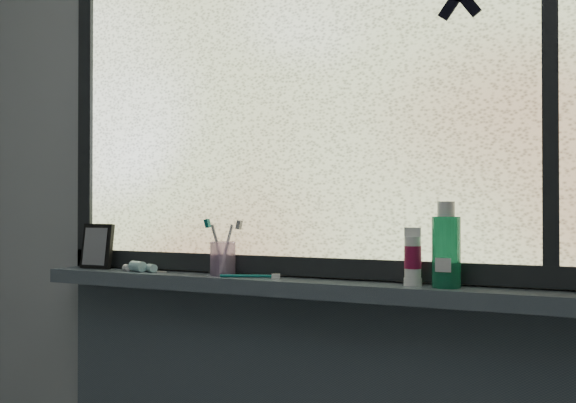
% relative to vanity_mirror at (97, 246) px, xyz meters
% --- Properties ---
extents(wall_back, '(3.00, 0.01, 2.50)m').
position_rel_vanity_mirror_xyz_m(wall_back, '(0.69, 0.07, 0.16)').
color(wall_back, '#9EA3A8').
rests_on(wall_back, ground).
extents(windowsill, '(1.62, 0.14, 0.04)m').
position_rel_vanity_mirror_xyz_m(windowsill, '(0.69, -0.00, -0.09)').
color(windowsill, '#444F5B').
rests_on(windowsill, wall_back).
extents(window_pane, '(1.50, 0.01, 1.00)m').
position_rel_vanity_mirror_xyz_m(window_pane, '(0.69, 0.05, 0.44)').
color(window_pane, silver).
rests_on(window_pane, wall_back).
extents(frame_bottom, '(1.60, 0.03, 0.05)m').
position_rel_vanity_mirror_xyz_m(frame_bottom, '(0.69, 0.04, -0.04)').
color(frame_bottom, black).
rests_on(frame_bottom, windowsill).
extents(frame_left, '(0.05, 0.03, 1.10)m').
position_rel_vanity_mirror_xyz_m(frame_left, '(-0.08, 0.04, 0.44)').
color(frame_left, black).
rests_on(frame_left, wall_back).
extents(frame_mullion, '(0.03, 0.03, 1.00)m').
position_rel_vanity_mirror_xyz_m(frame_mullion, '(1.29, 0.04, 0.44)').
color(frame_mullion, black).
rests_on(frame_mullion, wall_back).
extents(vanity_mirror, '(0.11, 0.06, 0.14)m').
position_rel_vanity_mirror_xyz_m(vanity_mirror, '(0.00, 0.00, 0.00)').
color(vanity_mirror, black).
rests_on(vanity_mirror, windowsill).
extents(toothpaste_tube, '(0.17, 0.11, 0.03)m').
position_rel_vanity_mirror_xyz_m(toothpaste_tube, '(0.19, -0.02, -0.05)').
color(toothpaste_tube, white).
rests_on(toothpaste_tube, windowsill).
extents(toothbrush_cup, '(0.07, 0.07, 0.09)m').
position_rel_vanity_mirror_xyz_m(toothbrush_cup, '(0.45, 0.00, -0.02)').
color(toothbrush_cup, '#D4ADE4').
rests_on(toothbrush_cup, windowsill).
extents(toothbrush_lying, '(0.17, 0.08, 0.01)m').
position_rel_vanity_mirror_xyz_m(toothbrush_lying, '(0.54, -0.02, -0.06)').
color(toothbrush_lying, '#0B6564').
rests_on(toothbrush_lying, windowsill).
extents(mouthwash_bottle, '(0.08, 0.08, 0.17)m').
position_rel_vanity_mirror_xyz_m(mouthwash_bottle, '(1.07, -0.01, 0.03)').
color(mouthwash_bottle, '#1B8C5D').
rests_on(mouthwash_bottle, windowsill).
extents(cream_tube, '(0.04, 0.04, 0.10)m').
position_rel_vanity_mirror_xyz_m(cream_tube, '(0.99, -0.00, 0.01)').
color(cream_tube, silver).
rests_on(cream_tube, windowsill).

